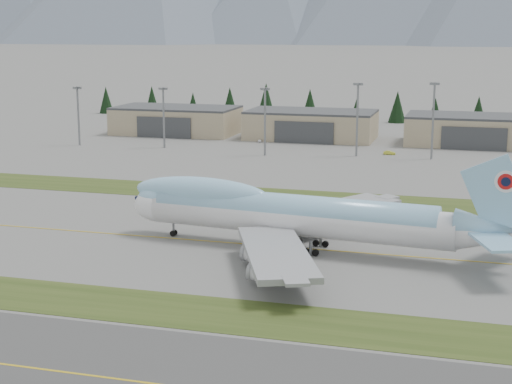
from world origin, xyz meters
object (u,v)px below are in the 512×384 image
(boeing_747_freighter, at_px, (294,214))
(service_vehicle_a, at_px, (260,142))
(service_vehicle_b, at_px, (389,155))
(hangar_center, at_px, (311,125))
(hangar_left, at_px, (176,120))
(hangar_right, at_px, (474,130))

(boeing_747_freighter, distance_m, service_vehicle_a, 142.93)
(service_vehicle_b, bearing_deg, service_vehicle_a, 64.85)
(boeing_747_freighter, height_order, hangar_center, boeing_747_freighter)
(hangar_left, xyz_separation_m, hangar_center, (55.00, 0.00, 0.00))
(hangar_left, xyz_separation_m, service_vehicle_b, (88.12, -30.79, -5.39))
(service_vehicle_b, bearing_deg, hangar_center, 39.88)
(service_vehicle_b, bearing_deg, boeing_747_freighter, 170.33)
(boeing_747_freighter, height_order, service_vehicle_a, boeing_747_freighter)
(hangar_right, bearing_deg, service_vehicle_b, -131.12)
(hangar_center, height_order, service_vehicle_b, hangar_center)
(hangar_center, xyz_separation_m, service_vehicle_b, (33.12, -30.79, -5.39))
(hangar_left, height_order, hangar_center, same)
(hangar_right, xyz_separation_m, service_vehicle_b, (-26.88, -30.79, -5.39))
(hangar_right, bearing_deg, boeing_747_freighter, -102.01)
(boeing_747_freighter, xyz_separation_m, hangar_center, (-27.98, 150.48, -1.43))
(hangar_left, relative_size, service_vehicle_b, 11.91)
(hangar_center, height_order, service_vehicle_a, hangar_center)
(boeing_747_freighter, bearing_deg, service_vehicle_b, 93.38)
(boeing_747_freighter, distance_m, hangar_right, 153.86)
(hangar_left, relative_size, hangar_right, 1.00)
(hangar_center, bearing_deg, hangar_right, 0.00)
(boeing_747_freighter, relative_size, service_vehicle_b, 19.50)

